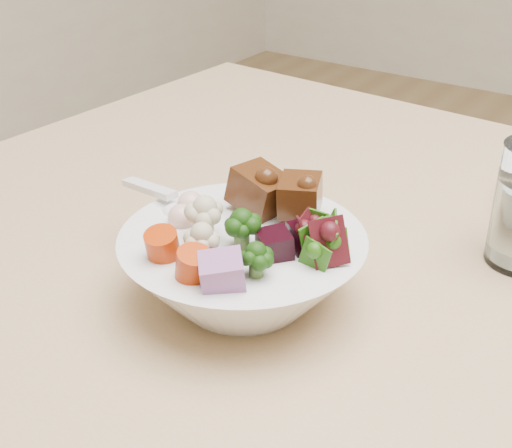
# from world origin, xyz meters

# --- Properties ---
(food_bowl) EXTENTS (0.22, 0.22, 0.12)m
(food_bowl) POSITION_xyz_m (-0.39, -0.23, 0.85)
(food_bowl) COLOR white
(food_bowl) RESTS_ON dining_table
(soup_spoon) EXTENTS (0.12, 0.05, 0.02)m
(soup_spoon) POSITION_xyz_m (-0.48, -0.22, 0.88)
(soup_spoon) COLOR white
(soup_spoon) RESTS_ON food_bowl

